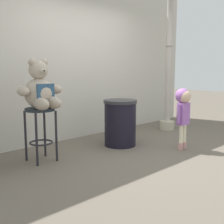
% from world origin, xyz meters
% --- Properties ---
extents(ground_plane, '(24.00, 24.00, 0.00)m').
position_xyz_m(ground_plane, '(0.00, 0.00, 0.00)').
color(ground_plane, '#645B4E').
extents(building_wall, '(6.18, 0.30, 3.43)m').
position_xyz_m(building_wall, '(0.00, 1.75, 1.71)').
color(building_wall, beige).
rests_on(building_wall, ground_plane).
extents(bar_stool_with_teddy, '(0.40, 0.40, 0.75)m').
position_xyz_m(bar_stool_with_teddy, '(-1.25, 0.85, 0.54)').
color(bar_stool_with_teddy, '#1D262C').
rests_on(bar_stool_with_teddy, ground_plane).
extents(teddy_bear, '(0.63, 0.57, 0.67)m').
position_xyz_m(teddy_bear, '(-1.25, 0.81, 1.00)').
color(teddy_bear, '#B0A08C').
rests_on(teddy_bear, bar_stool_with_teddy).
extents(child_walking, '(0.31, 0.25, 0.98)m').
position_xyz_m(child_walking, '(0.68, -0.19, 0.71)').
color(child_walking, '#CB908F').
rests_on(child_walking, ground_plane).
extents(trash_bin, '(0.56, 0.56, 0.77)m').
position_xyz_m(trash_bin, '(0.13, 0.66, 0.39)').
color(trash_bin, black).
rests_on(trash_bin, ground_plane).
extents(lamppost, '(0.30, 0.30, 3.02)m').
position_xyz_m(lamppost, '(1.76, 0.86, 1.21)').
color(lamppost, '#B6B196').
rests_on(lamppost, ground_plane).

